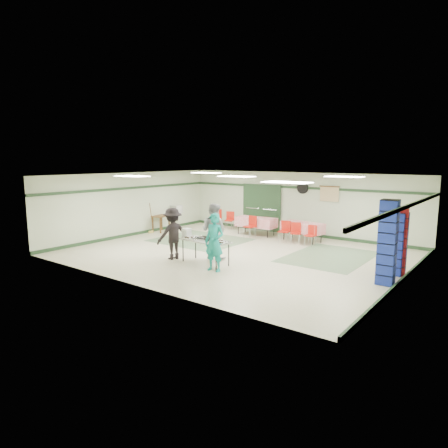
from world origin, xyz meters
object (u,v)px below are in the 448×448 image
Objects in this scene: volunteer_teal at (214,242)px; volunteer_dark at (173,234)px; crate_stack_blue_a at (398,244)px; crate_stack_blue_b at (388,243)px; chair_loose_b at (217,217)px; chair_a at (296,231)px; serving_table at (205,242)px; dining_table_b at (256,222)px; chair_c at (311,233)px; chair_d at (251,224)px; volunteer_grey at (214,231)px; broom at (152,218)px; dining_table_a at (302,227)px; chair_loose_a at (230,218)px; chair_b at (285,229)px; crate_stack_red at (398,241)px; printer_table at (161,218)px; office_printer at (176,209)px.

volunteer_dark is at bearing 167.84° from volunteer_teal.
crate_stack_blue_b reaches higher than crate_stack_blue_a.
chair_loose_b is at bearing 161.45° from crate_stack_blue_a.
serving_table is at bearing -123.27° from chair_a.
crate_stack_blue_a reaches higher than chair_a.
chair_loose_b reaches higher than dining_table_b.
chair_d is at bearing -177.23° from chair_c.
volunteer_grey is 5.40m from broom.
serving_table is at bearing -90.01° from dining_table_a.
chair_d is (0.12, -0.56, -0.02)m from dining_table_b.
dining_table_b is at bearing -34.92° from chair_loose_a.
volunteer_grey is 1.03× the size of dining_table_a.
chair_loose_a is at bearing -177.11° from dining_table_a.
volunteer_dark is at bearing -91.64° from dining_table_b.
chair_b is (0.60, 3.78, -0.40)m from volunteer_grey.
chair_c is at bearing -14.11° from dining_table_b.
serving_table is 2.10× the size of chair_b.
broom is (-5.26, 2.59, -0.02)m from serving_table.
dining_table_a is at bearing 138.40° from crate_stack_blue_b.
volunteer_grey is at bearing -67.32° from chair_d.
chair_a is at bearing 7.40° from chair_d.
serving_table is 4.49m from chair_b.
chair_d is 0.40× the size of crate_stack_blue_b.
dining_table_a is 3.99m from chair_loose_a.
crate_stack_red reaches higher than chair_c.
volunteer_grey is 0.82× the size of crate_stack_blue_b.
printer_table is at bearing 144.99° from volunteer_teal.
serving_table is at bearing -105.78° from chair_c.
chair_c is (2.75, 4.64, -0.37)m from volunteer_dark.
chair_b is at bearing 7.45° from office_printer.
chair_d reaches higher than chair_a.
chair_loose_b is (-3.73, 5.32, -0.15)m from serving_table.
crate_stack_blue_a is at bearing -168.37° from volunteer_grey.
dining_table_a is 2.17× the size of chair_loose_a.
chair_b reaches higher than chair_a.
chair_c is 4.19m from crate_stack_blue_a.
volunteer_dark is 2.06× the size of chair_a.
chair_a is at bearing -80.39° from dining_table_a.
dining_table_a is at bearing 148.06° from crate_stack_red.
crate_stack_blue_b is at bearing -47.18° from chair_loose_a.
chair_b is at bearing -36.47° from chair_loose_a.
chair_b is 5.96m from broom.
printer_table is (-4.97, 2.40, -0.29)m from volunteer_grey.
dining_table_a is at bearing -2.73° from dining_table_b.
printer_table is (-5.18, 3.09, -0.08)m from serving_table.
chair_d reaches higher than chair_c.
dining_table_b is at bearing 149.66° from crate_stack_blue_b.
volunteer_dark is 1.88× the size of chair_d.
office_printer is at bearing 138.35° from volunteer_teal.
volunteer_dark is 4.66m from chair_d.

